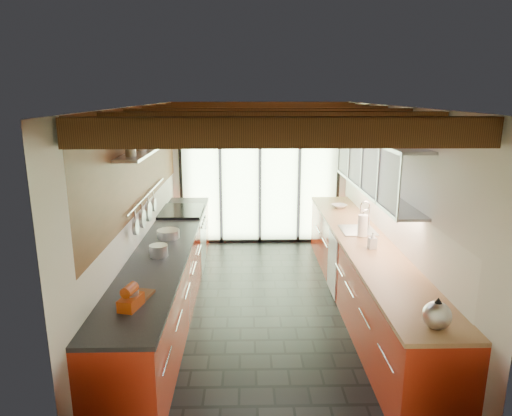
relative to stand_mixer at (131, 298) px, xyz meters
name	(u,v)px	position (x,y,z in m)	size (l,w,h in m)	color
ground	(266,306)	(1.27, 1.85, -1.01)	(5.50, 5.50, 0.00)	black
room_shell	(267,184)	(1.27, 1.85, 0.64)	(5.50, 5.50, 5.50)	silver
ceiling_beams	(266,116)	(1.27, 2.23, 1.45)	(3.14, 5.06, 4.90)	#593316
glass_door	(260,155)	(1.27, 4.54, 0.65)	(2.95, 0.10, 2.90)	#C6EAAD
left_counter	(168,275)	(-0.01, 1.85, -0.55)	(0.68, 5.00, 0.92)	#B72A13
range_stove	(183,239)	(-0.01, 3.30, -0.54)	(0.66, 0.90, 0.97)	silver
right_counter	(363,273)	(2.54, 1.85, -0.55)	(0.68, 5.00, 0.92)	#B72A13
sink_assembly	(359,228)	(2.56, 2.25, -0.05)	(0.45, 0.52, 0.43)	silver
upper_cabinets_right	(375,165)	(2.70, 2.15, 0.84)	(0.34, 3.00, 3.00)	silver
left_wall_fixtures	(149,165)	(-0.20, 1.99, 0.87)	(0.28, 2.60, 0.96)	silver
stand_mixer	(131,298)	(0.00, 0.00, 0.00)	(0.20, 0.28, 0.23)	#B33D0E
pot_large	(159,251)	(0.00, 1.31, -0.02)	(0.21, 0.21, 0.13)	silver
pot_small	(168,234)	(0.00, 1.98, -0.03)	(0.29, 0.29, 0.11)	silver
cutting_board	(136,297)	(0.00, 0.19, -0.08)	(0.23, 0.32, 0.03)	brown
kettle	(437,314)	(2.54, -0.40, 0.03)	(0.24, 0.29, 0.27)	silver
paper_towel	(363,226)	(2.54, 1.99, 0.05)	(0.15, 0.15, 0.34)	white
soap_bottle	(372,240)	(2.54, 1.51, 0.01)	(0.09, 0.10, 0.21)	silver
bowl	(339,206)	(2.54, 3.53, -0.06)	(0.24, 0.24, 0.06)	silver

